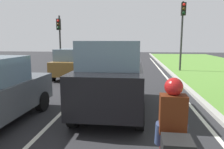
% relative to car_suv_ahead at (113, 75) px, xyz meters
% --- Properties ---
extents(ground_plane, '(60.00, 60.00, 0.00)m').
position_rel_car_suv_ahead_xyz_m(ground_plane, '(-0.90, 5.42, -1.17)').
color(ground_plane, '#262628').
extents(lane_line_center, '(0.12, 32.00, 0.01)m').
position_rel_car_suv_ahead_xyz_m(lane_line_center, '(-1.60, 5.42, -1.16)').
color(lane_line_center, silver).
rests_on(lane_line_center, ground).
extents(lane_line_right_edge, '(0.12, 32.00, 0.01)m').
position_rel_car_suv_ahead_xyz_m(lane_line_right_edge, '(2.70, 5.42, -1.16)').
color(lane_line_right_edge, silver).
rests_on(lane_line_right_edge, ground).
extents(curb_right, '(0.24, 48.00, 0.12)m').
position_rel_car_suv_ahead_xyz_m(curb_right, '(3.20, 5.42, -1.11)').
color(curb_right, '#9E9B93').
rests_on(curb_right, ground).
extents(car_suv_ahead, '(2.01, 4.52, 2.28)m').
position_rel_car_suv_ahead_xyz_m(car_suv_ahead, '(0.00, 0.00, 0.00)').
color(car_suv_ahead, black).
rests_on(car_suv_ahead, ground).
extents(car_hatchback_far, '(1.74, 3.70, 1.78)m').
position_rel_car_suv_ahead_xyz_m(car_hatchback_far, '(-3.17, 5.98, -0.28)').
color(car_hatchback_far, brown).
rests_on(car_hatchback_far, ground).
extents(rider_person, '(0.51, 0.41, 1.16)m').
position_rel_car_suv_ahead_xyz_m(rider_person, '(1.31, -3.56, 0.02)').
color(rider_person, '#4C1E0C').
rests_on(rider_person, ground).
extents(traffic_light_near_right, '(0.32, 0.50, 5.04)m').
position_rel_car_suv_ahead_xyz_m(traffic_light_near_right, '(4.08, 9.40, 2.31)').
color(traffic_light_near_right, '#2D2D2D').
rests_on(traffic_light_near_right, ground).
extents(traffic_light_overhead_left, '(0.32, 0.50, 4.29)m').
position_rel_car_suv_ahead_xyz_m(traffic_light_overhead_left, '(-5.52, 10.58, 1.73)').
color(traffic_light_overhead_left, '#2D2D2D').
rests_on(traffic_light_overhead_left, ground).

